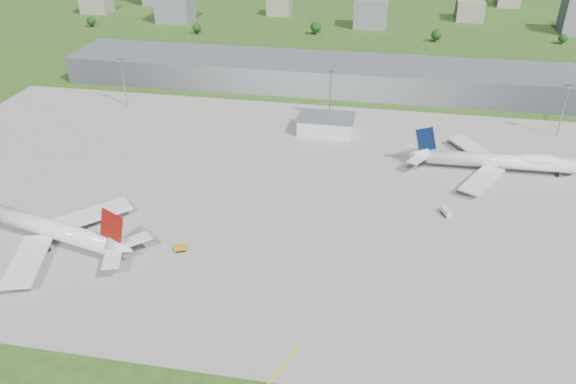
% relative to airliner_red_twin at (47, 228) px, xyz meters
% --- Properties ---
extents(ground, '(1400.00, 1400.00, 0.00)m').
position_rel_airliner_red_twin_xyz_m(ground, '(72.98, 158.34, -5.49)').
color(ground, '#2B4917').
rests_on(ground, ground).
extents(apron, '(360.00, 190.00, 0.08)m').
position_rel_airliner_red_twin_xyz_m(apron, '(82.98, 48.34, -5.45)').
color(apron, gray).
rests_on(apron, ground).
extents(terminal, '(300.00, 42.00, 15.00)m').
position_rel_airliner_red_twin_xyz_m(terminal, '(72.98, 173.34, 2.01)').
color(terminal, gray).
rests_on(terminal, ground).
extents(ops_building, '(26.00, 16.00, 8.00)m').
position_rel_airliner_red_twin_xyz_m(ops_building, '(82.98, 108.34, -1.49)').
color(ops_building, silver).
rests_on(ops_building, ground).
extents(mast_west, '(3.50, 2.00, 25.90)m').
position_rel_airliner_red_twin_xyz_m(mast_west, '(-27.02, 123.34, 12.22)').
color(mast_west, gray).
rests_on(mast_west, ground).
extents(mast_center, '(3.50, 2.00, 25.90)m').
position_rel_airliner_red_twin_xyz_m(mast_center, '(82.98, 123.34, 12.22)').
color(mast_center, gray).
rests_on(mast_center, ground).
extents(mast_east, '(3.50, 2.00, 25.90)m').
position_rel_airliner_red_twin_xyz_m(mast_east, '(192.98, 123.34, 12.22)').
color(mast_east, gray).
rests_on(mast_east, ground).
extents(airliner_red_twin, '(74.21, 56.87, 20.60)m').
position_rel_airliner_red_twin_xyz_m(airliner_red_twin, '(0.00, 0.00, 0.00)').
color(airliner_red_twin, white).
rests_on(airliner_red_twin, ground).
extents(airliner_blue_quad, '(72.24, 56.75, 18.89)m').
position_rel_airliner_red_twin_xyz_m(airliner_blue_quad, '(159.94, 80.79, -0.24)').
color(airliner_blue_quad, white).
rests_on(airliner_blue_quad, ground).
extents(tug_yellow, '(4.57, 3.62, 1.95)m').
position_rel_airliner_red_twin_xyz_m(tug_yellow, '(46.51, 2.88, -4.48)').
color(tug_yellow, '#C48F0B').
rests_on(tug_yellow, ground).
extents(van_white_near, '(4.20, 5.60, 2.60)m').
position_rel_airliner_red_twin_xyz_m(van_white_near, '(136.42, 42.10, -4.17)').
color(van_white_near, silver).
rests_on(van_white_near, ground).
extents(bldg_far_w, '(24.00, 20.00, 18.00)m').
position_rel_airliner_red_twin_xyz_m(bldg_far_w, '(-147.02, 328.34, 3.51)').
color(bldg_far_w, gray).
rests_on(bldg_far_w, ground).
extents(bldg_w, '(28.00, 22.00, 24.00)m').
position_rel_airliner_red_twin_xyz_m(bldg_w, '(-67.02, 308.34, 6.51)').
color(bldg_w, slate).
rests_on(bldg_w, ground).
extents(bldg_cw, '(20.00, 18.00, 14.00)m').
position_rel_airliner_red_twin_xyz_m(bldg_cw, '(12.98, 348.34, 1.51)').
color(bldg_cw, gray).
rests_on(bldg_cw, ground).
extents(bldg_c, '(26.00, 20.00, 22.00)m').
position_rel_airliner_red_twin_xyz_m(bldg_c, '(92.98, 318.34, 5.51)').
color(bldg_c, slate).
rests_on(bldg_c, ground).
extents(bldg_ce, '(22.00, 24.00, 16.00)m').
position_rel_airliner_red_twin_xyz_m(bldg_ce, '(172.98, 358.34, 2.51)').
color(bldg_ce, gray).
rests_on(bldg_ce, ground).
extents(tree_far_w, '(7.20, 7.20, 8.80)m').
position_rel_airliner_red_twin_xyz_m(tree_far_w, '(-127.02, 278.34, -0.30)').
color(tree_far_w, '#382314').
rests_on(tree_far_w, ground).
extents(tree_w, '(6.75, 6.75, 8.25)m').
position_rel_airliner_red_twin_xyz_m(tree_w, '(-37.02, 273.34, -0.63)').
color(tree_w, '#382314').
rests_on(tree_w, ground).
extents(tree_c, '(8.10, 8.10, 9.90)m').
position_rel_airliner_red_twin_xyz_m(tree_c, '(52.98, 288.34, 0.35)').
color(tree_c, '#382314').
rests_on(tree_c, ground).
extents(tree_e, '(7.65, 7.65, 9.35)m').
position_rel_airliner_red_twin_xyz_m(tree_e, '(142.98, 283.34, 0.02)').
color(tree_e, '#382314').
rests_on(tree_e, ground).
extents(tree_far_e, '(6.30, 6.30, 7.70)m').
position_rel_airliner_red_twin_xyz_m(tree_far_e, '(232.98, 293.34, -0.95)').
color(tree_far_e, '#382314').
rests_on(tree_far_e, ground).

